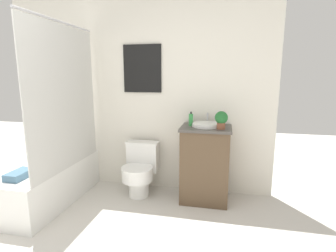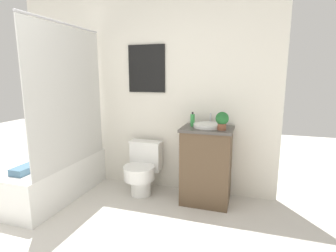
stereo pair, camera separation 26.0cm
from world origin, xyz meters
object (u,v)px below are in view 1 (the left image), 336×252
at_px(sink, 206,125).
at_px(potted_plant, 221,119).
at_px(soap_bottle, 191,120).
at_px(toilet, 140,169).

relative_size(sink, potted_plant, 1.85).
bearing_deg(soap_bottle, sink, -1.16).
bearing_deg(potted_plant, soap_bottle, 162.00).
bearing_deg(soap_bottle, potted_plant, -18.00).
height_order(toilet, potted_plant, potted_plant).
distance_m(soap_bottle, potted_plant, 0.36).
distance_m(toilet, potted_plant, 1.16).
xyz_separation_m(toilet, sink, (0.78, 0.04, 0.58)).
xyz_separation_m(soap_bottle, potted_plant, (0.34, -0.11, 0.04)).
distance_m(sink, potted_plant, 0.21).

